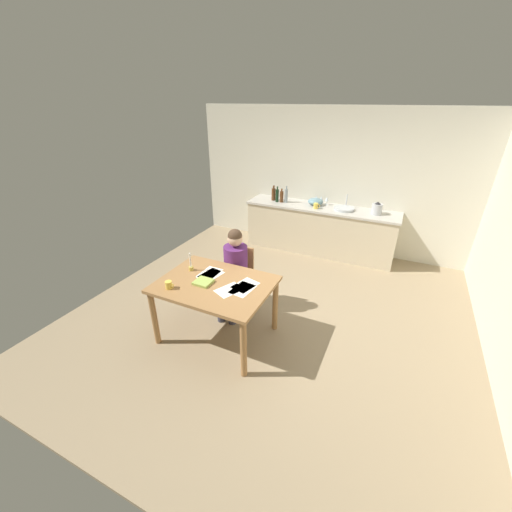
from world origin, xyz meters
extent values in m
cube|color=#937F60|center=(0.00, 0.00, -0.02)|extent=(5.20, 5.20, 0.04)
cube|color=beige|center=(0.00, 2.60, 1.30)|extent=(5.20, 0.12, 2.60)
cube|color=beige|center=(0.00, 2.24, 0.43)|extent=(2.75, 0.60, 0.86)
cube|color=#B7B2A8|center=(0.00, 2.24, 0.88)|extent=(2.79, 0.64, 0.04)
cube|color=#9E7042|center=(-0.46, -0.73, 0.75)|extent=(1.31, 0.98, 0.04)
cylinder|color=#9E7042|center=(-1.06, -1.16, 0.37)|extent=(0.07, 0.07, 0.73)
cylinder|color=#9E7042|center=(0.14, -1.16, 0.37)|extent=(0.07, 0.07, 0.73)
cylinder|color=#9E7042|center=(-1.06, -0.30, 0.37)|extent=(0.07, 0.07, 0.73)
cylinder|color=#9E7042|center=(0.14, -0.30, 0.37)|extent=(0.07, 0.07, 0.73)
cube|color=#9E7042|center=(-0.54, -0.06, 0.45)|extent=(0.45, 0.45, 0.04)
cube|color=#9E7042|center=(-0.56, 0.13, 0.66)|extent=(0.36, 0.07, 0.40)
cylinder|color=#9E7042|center=(-0.69, -0.25, 0.22)|extent=(0.04, 0.04, 0.44)
cylinder|color=#9E7042|center=(-0.35, -0.20, 0.22)|extent=(0.04, 0.04, 0.44)
cylinder|color=#9E7042|center=(-0.73, 0.09, 0.22)|extent=(0.04, 0.04, 0.44)
cylinder|color=#9E7042|center=(-0.39, 0.13, 0.22)|extent=(0.04, 0.04, 0.44)
cylinder|color=#592666|center=(-0.54, -0.08, 0.70)|extent=(0.36, 0.36, 0.50)
sphere|color=#D8AD8C|center=(-0.54, -0.08, 1.06)|extent=(0.20, 0.20, 0.20)
sphere|color=#473323|center=(-0.54, -0.08, 1.10)|extent=(0.19, 0.19, 0.19)
cylinder|color=#383847|center=(-0.60, -0.27, 0.45)|extent=(0.18, 0.39, 0.13)
cylinder|color=#383847|center=(-0.57, -0.46, 0.23)|extent=(0.10, 0.10, 0.45)
cylinder|color=#383847|center=(-0.44, -0.25, 0.45)|extent=(0.18, 0.39, 0.13)
cylinder|color=#383847|center=(-0.41, -0.44, 0.23)|extent=(0.10, 0.10, 0.45)
cylinder|color=#F2CC4C|center=(-0.87, -1.05, 0.82)|extent=(0.08, 0.08, 0.09)
torus|color=#F2CC4C|center=(-0.82, -1.05, 0.82)|extent=(0.06, 0.01, 0.06)
cylinder|color=gold|center=(-0.89, -0.60, 0.80)|extent=(0.06, 0.06, 0.05)
cylinder|color=white|center=(-0.89, -0.60, 0.92)|extent=(0.02, 0.02, 0.19)
cube|color=#9DB551|center=(-0.58, -0.79, 0.79)|extent=(0.20, 0.19, 0.03)
cube|color=white|center=(-0.64, -0.56, 0.77)|extent=(0.22, 0.30, 0.00)
cube|color=white|center=(-0.12, -0.62, 0.77)|extent=(0.28, 0.34, 0.00)
cube|color=white|center=(-0.60, -0.59, 0.77)|extent=(0.26, 0.33, 0.00)
cube|color=white|center=(-0.23, -0.79, 0.77)|extent=(0.31, 0.36, 0.00)
cube|color=white|center=(-0.10, -0.71, 0.77)|extent=(0.24, 0.32, 0.00)
cylinder|color=#B2B7BC|center=(0.41, 2.24, 0.92)|extent=(0.36, 0.36, 0.04)
cylinder|color=silver|center=(0.41, 2.40, 1.02)|extent=(0.02, 0.02, 0.24)
cylinder|color=#593319|center=(-0.96, 2.24, 1.02)|extent=(0.08, 0.08, 0.23)
cylinder|color=#593319|center=(-0.96, 2.24, 1.16)|extent=(0.04, 0.04, 0.06)
cylinder|color=black|center=(-0.86, 2.17, 1.02)|extent=(0.06, 0.06, 0.24)
cylinder|color=black|center=(-0.86, 2.17, 1.17)|extent=(0.03, 0.03, 0.06)
cylinder|color=#593319|center=(-0.78, 2.19, 1.00)|extent=(0.07, 0.07, 0.21)
cylinder|color=#593319|center=(-0.78, 2.19, 1.13)|extent=(0.03, 0.03, 0.05)
cylinder|color=#8C999E|center=(-0.69, 2.22, 1.02)|extent=(0.06, 0.06, 0.25)
cylinder|color=#8C999E|center=(-0.69, 2.22, 1.18)|extent=(0.03, 0.03, 0.06)
ellipsoid|color=#668C99|center=(-0.14, 2.30, 0.96)|extent=(0.28, 0.28, 0.13)
cylinder|color=#B7BABF|center=(0.96, 2.24, 0.99)|extent=(0.18, 0.18, 0.18)
cone|color=#262628|center=(0.96, 2.24, 1.10)|extent=(0.11, 0.11, 0.04)
cylinder|color=silver|center=(0.06, 2.39, 0.90)|extent=(0.06, 0.06, 0.00)
cylinder|color=silver|center=(0.06, 2.39, 0.94)|extent=(0.01, 0.01, 0.07)
cone|color=silver|center=(0.06, 2.39, 1.01)|extent=(0.07, 0.07, 0.08)
cylinder|color=silver|center=(-0.05, 2.39, 0.90)|extent=(0.06, 0.06, 0.00)
cylinder|color=silver|center=(-0.05, 2.39, 0.94)|extent=(0.01, 0.01, 0.07)
cone|color=silver|center=(-0.05, 2.39, 1.01)|extent=(0.07, 0.07, 0.08)
cylinder|color=silver|center=(-0.15, 2.39, 0.90)|extent=(0.06, 0.06, 0.00)
cylinder|color=silver|center=(-0.15, 2.39, 0.94)|extent=(0.01, 0.01, 0.07)
cone|color=silver|center=(-0.15, 2.39, 1.01)|extent=(0.07, 0.07, 0.08)
cylinder|color=#F2CC4C|center=(-0.07, 2.09, 0.95)|extent=(0.08, 0.08, 0.10)
torus|color=#F2CC4C|center=(-0.02, 2.09, 0.96)|extent=(0.07, 0.01, 0.07)
camera|label=1|loc=(1.32, -3.35, 2.70)|focal=22.11mm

